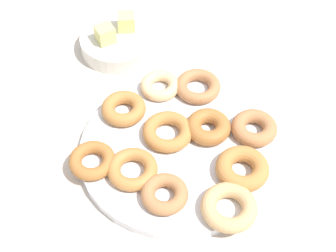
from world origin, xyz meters
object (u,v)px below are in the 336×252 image
object	(u,v)px
donut_8	(227,208)
fruit_bowl	(119,43)
donut_10	(160,86)
donut_4	(124,109)
donut_3	(165,133)
melon_chunk_right	(126,22)
donut_1	(242,168)
donut_2	(254,128)
donut_7	(198,86)
donut_plate	(177,150)
donut_9	(209,128)
donut_5	(132,169)
donut_0	(92,160)
donut_6	(165,194)
melon_chunk_left	(105,34)

from	to	relation	value
donut_8	fruit_bowl	xyz separation A→B (m)	(0.05, 0.46, -0.01)
donut_10	donut_4	bearing A→B (deg)	-169.89
fruit_bowl	donut_3	bearing A→B (deg)	-100.66
donut_8	melon_chunk_right	world-z (taller)	melon_chunk_right
donut_1	donut_2	world-z (taller)	donut_1
donut_4	donut_7	distance (m)	0.16
donut_plate	donut_4	distance (m)	0.13
donut_7	donut_4	bearing A→B (deg)	170.45
donut_2	donut_9	world-z (taller)	donut_9
donut_3	donut_7	bearing A→B (deg)	29.50
donut_8	donut_7	bearing A→B (deg)	65.34
donut_5	donut_9	distance (m)	0.16
donut_4	fruit_bowl	world-z (taller)	donut_4
fruit_bowl	donut_4	bearing A→B (deg)	-115.53
donut_0	donut_5	world-z (taller)	same
donut_2	donut_3	size ratio (longest dim) A/B	0.91
donut_1	donut_4	bearing A→B (deg)	114.56
donut_4	melon_chunk_right	distance (m)	0.23
donut_4	fruit_bowl	distance (m)	0.21
donut_1	donut_9	size ratio (longest dim) A/B	1.12
donut_1	donut_4	xyz separation A→B (m)	(-0.11, 0.23, -0.00)
donut_5	donut_1	bearing A→B (deg)	-32.23
donut_plate	donut_3	size ratio (longest dim) A/B	3.83
donut_1	donut_2	xyz separation A→B (m)	(0.07, 0.06, -0.00)
donut_10	melon_chunk_right	distance (m)	0.18
donut_0	donut_10	distance (m)	0.22
donut_4	melon_chunk_right	size ratio (longest dim) A/B	2.36
donut_0	donut_8	xyz separation A→B (m)	(0.14, -0.20, 0.00)
donut_6	donut_9	xyz separation A→B (m)	(0.14, 0.08, 0.00)
donut_8	donut_4	bearing A→B (deg)	97.50
donut_2	donut_10	bearing A→B (deg)	115.55
donut_plate	donut_9	world-z (taller)	donut_9
donut_4	donut_6	distance (m)	0.20
donut_9	donut_6	bearing A→B (deg)	-152.14
donut_7	donut_10	bearing A→B (deg)	145.94
melon_chunk_left	donut_5	bearing A→B (deg)	-109.89
fruit_bowl	melon_chunk_right	world-z (taller)	melon_chunk_right
donut_1	donut_10	distance (m)	0.25
donut_3	melon_chunk_left	world-z (taller)	melon_chunk_left
donut_0	melon_chunk_right	distance (m)	0.35
donut_6	donut_7	world-z (taller)	same
donut_2	melon_chunk_left	xyz separation A→B (m)	(-0.12, 0.35, 0.02)
fruit_bowl	donut_plate	bearing A→B (deg)	-98.75
donut_7	melon_chunk_right	distance (m)	0.23
donut_1	donut_8	size ratio (longest dim) A/B	1.00
donut_7	melon_chunk_right	bearing A→B (deg)	99.17
fruit_bowl	donut_7	bearing A→B (deg)	-72.88
melon_chunk_left	donut_plate	bearing A→B (deg)	-93.45
donut_6	melon_chunk_left	distance (m)	0.40
donut_6	fruit_bowl	bearing A→B (deg)	72.45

